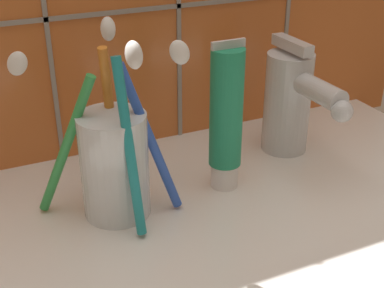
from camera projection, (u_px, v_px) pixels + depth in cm
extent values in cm
cube|color=silver|center=(237.00, 217.00, 53.13)|extent=(59.16, 36.12, 2.00)
cube|color=gray|center=(166.00, 7.00, 59.44)|extent=(69.16, 0.24, 0.50)
cylinder|color=silver|center=(115.00, 165.00, 49.92)|extent=(6.41, 6.41, 10.24)
cylinder|color=blue|center=(150.00, 139.00, 49.26)|extent=(5.56, 3.28, 14.73)
ellipsoid|color=white|center=(180.00, 52.00, 45.45)|extent=(2.64, 2.17, 2.63)
cylinder|color=orange|center=(112.00, 125.00, 50.43)|extent=(2.28, 2.83, 15.80)
ellipsoid|color=white|center=(108.00, 29.00, 47.31)|extent=(2.15, 2.34, 2.39)
cylinder|color=green|center=(66.00, 146.00, 48.81)|extent=(6.34, 3.77, 14.01)
ellipsoid|color=white|center=(17.00, 64.00, 45.34)|extent=(2.74, 2.24, 2.69)
cylinder|color=teal|center=(129.00, 149.00, 46.11)|extent=(1.35, 4.32, 15.90)
ellipsoid|color=white|center=(134.00, 55.00, 40.58)|extent=(1.52, 2.24, 2.51)
cylinder|color=white|center=(224.00, 174.00, 55.97)|extent=(2.83, 2.83, 2.68)
cylinder|color=#1E8C60|center=(226.00, 109.00, 52.58)|extent=(3.33, 3.33, 12.22)
cube|color=silver|center=(228.00, 44.00, 49.61)|extent=(3.49, 0.36, 0.80)
cylinder|color=silver|center=(287.00, 103.00, 61.55)|extent=(5.35, 5.35, 11.69)
cylinder|color=silver|center=(313.00, 88.00, 56.63)|extent=(2.63, 8.62, 2.41)
sphere|color=silver|center=(339.00, 109.00, 53.58)|extent=(2.25, 2.25, 2.25)
cube|color=silver|center=(292.00, 45.00, 58.43)|extent=(1.56, 6.03, 1.20)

